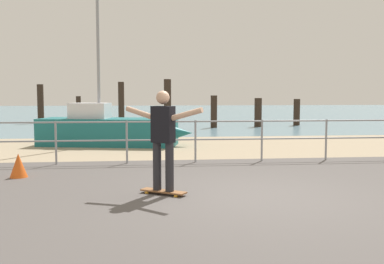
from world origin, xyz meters
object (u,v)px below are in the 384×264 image
sailboat (113,130)px  skateboarder (163,135)px  skateboard (163,191)px  traffic_cone (19,166)px

sailboat → skateboarder: (1.32, -7.25, 0.50)m
sailboat → skateboard: bearing=-79.7°
sailboat → traffic_cone: 5.64m
sailboat → skateboard: size_ratio=6.69×
sailboat → skateboarder: bearing=-79.7°
skateboard → traffic_cone: bearing=147.1°
sailboat → skateboard: 7.38m
skateboard → traffic_cone: 3.36m
skateboard → skateboarder: skateboarder is taller
sailboat → skateboard: sailboat is taller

